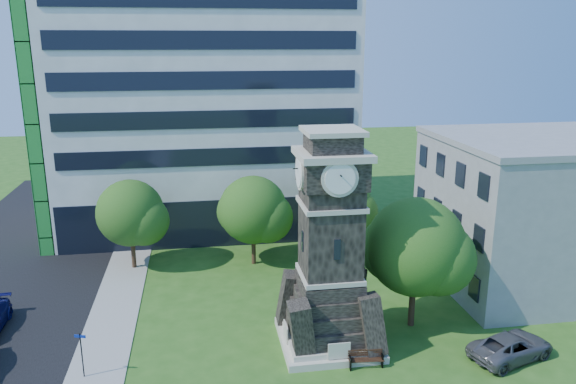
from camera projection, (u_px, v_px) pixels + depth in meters
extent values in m
plane|color=#285418|center=(281.00, 367.00, 29.51)|extent=(160.00, 160.00, 0.00)
cube|color=gray|center=(108.00, 333.00, 32.81)|extent=(3.00, 70.00, 0.06)
cube|color=#BDB8A5|center=(328.00, 339.00, 31.82)|extent=(5.40, 5.40, 0.40)
cube|color=#BDB8A5|center=(328.00, 334.00, 31.73)|extent=(4.80, 4.80, 0.30)
cube|color=black|center=(331.00, 222.00, 29.99)|extent=(3.00, 3.00, 6.40)
cube|color=#BDB8A5|center=(330.00, 274.00, 30.78)|extent=(3.25, 3.25, 0.25)
cube|color=#BDB8A5|center=(331.00, 204.00, 29.73)|extent=(3.25, 3.25, 0.25)
cube|color=black|center=(337.00, 250.00, 28.80)|extent=(0.35, 0.08, 1.10)
cube|color=black|center=(332.00, 171.00, 29.26)|extent=(3.30, 3.30, 1.60)
cube|color=#BDB8A5|center=(332.00, 154.00, 29.02)|extent=(3.70, 3.70, 0.35)
cylinder|color=white|center=(340.00, 179.00, 27.57)|extent=(1.56, 0.06, 1.56)
cylinder|color=white|center=(298.00, 172.00, 28.99)|extent=(0.06, 1.56, 1.56)
cube|color=black|center=(332.00, 143.00, 28.87)|extent=(2.60, 2.60, 0.90)
cube|color=#BDB8A5|center=(333.00, 131.00, 28.71)|extent=(3.00, 3.00, 0.25)
cube|color=white|center=(205.00, 70.00, 50.16)|extent=(25.00, 15.00, 28.00)
cube|color=black|center=(212.00, 223.00, 46.44)|extent=(24.50, 0.80, 4.00)
cube|color=gray|center=(549.00, 213.00, 38.90)|extent=(15.00, 12.00, 10.00)
cube|color=gray|center=(558.00, 139.00, 37.54)|extent=(15.20, 12.20, 0.40)
imported|color=#545359|center=(511.00, 347.00, 30.14)|extent=(5.35, 3.68, 1.36)
cube|color=black|center=(350.00, 363.00, 29.20)|extent=(0.06, 0.46, 0.71)
cube|color=black|center=(382.00, 360.00, 29.47)|extent=(0.06, 0.46, 0.71)
cube|color=#312210|center=(366.00, 360.00, 29.31)|extent=(1.83, 0.49, 0.04)
cube|color=#312210|center=(365.00, 353.00, 29.44)|extent=(1.83, 0.04, 0.41)
cylinder|color=black|center=(82.00, 356.00, 28.24)|extent=(0.06, 0.06, 2.48)
cube|color=#0E43A1|center=(80.00, 336.00, 27.95)|extent=(0.59, 0.04, 0.15)
cylinder|color=#332114|center=(133.00, 252.00, 42.01)|extent=(0.33, 0.33, 2.52)
sphere|color=#23691F|center=(130.00, 213.00, 41.20)|extent=(4.93, 4.93, 4.93)
sphere|color=#23691F|center=(144.00, 221.00, 41.01)|extent=(3.70, 3.70, 3.70)
sphere|color=#23691F|center=(120.00, 215.00, 41.73)|extent=(3.45, 3.45, 3.45)
cylinder|color=#332114|center=(254.00, 248.00, 42.83)|extent=(0.32, 0.32, 2.51)
sphere|color=#2E631D|center=(253.00, 210.00, 42.03)|extent=(5.13, 5.13, 5.13)
sphere|color=#2E631D|center=(267.00, 217.00, 41.82)|extent=(3.85, 3.85, 3.85)
sphere|color=#2E631D|center=(240.00, 211.00, 42.57)|extent=(3.59, 3.59, 3.59)
cylinder|color=#332114|center=(336.00, 247.00, 42.60)|extent=(0.40, 0.40, 2.75)
sphere|color=#21631D|center=(337.00, 205.00, 41.73)|extent=(5.20, 5.20, 5.20)
sphere|color=#21631D|center=(352.00, 213.00, 41.53)|extent=(3.90, 3.90, 3.90)
sphere|color=#21631D|center=(323.00, 207.00, 42.28)|extent=(3.64, 3.64, 3.64)
cylinder|color=#332114|center=(412.00, 303.00, 33.47)|extent=(0.38, 0.38, 2.91)
sphere|color=#2C581A|center=(416.00, 247.00, 32.54)|extent=(5.80, 5.80, 5.80)
sphere|color=#2C581A|center=(438.00, 258.00, 32.31)|extent=(4.35, 4.35, 4.35)
sphere|color=#2C581A|center=(394.00, 248.00, 33.16)|extent=(4.06, 4.06, 4.06)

